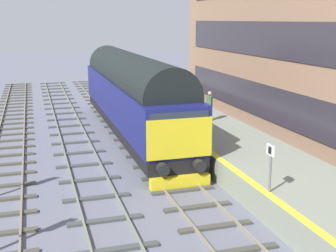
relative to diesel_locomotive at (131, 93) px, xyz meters
The scene contains 8 objects.
ground_plane 6.31m from the diesel_locomotive, 90.01° to the right, with size 140.00×140.00×0.00m, color slate.
track_main 6.29m from the diesel_locomotive, 90.01° to the right, with size 2.50×60.00×0.15m.
track_adjacent_west 7.11m from the diesel_locomotive, 119.64° to the right, with size 2.50×60.00×0.15m.
track_adjacent_far_west 9.18m from the diesel_locomotive, 139.00° to the right, with size 2.50×60.00×0.15m.
station_platform 7.11m from the diesel_locomotive, 58.23° to the right, with size 4.00×44.00×1.01m.
diesel_locomotive is the anchor object (origin of this frame).
platform_number_sign 12.43m from the diesel_locomotive, 81.39° to the right, with size 0.10×0.44×1.60m.
waiting_passenger 4.43m from the diesel_locomotive, 25.12° to the right, with size 0.39×0.50×1.64m.
Camera 1 is at (-5.29, -18.62, 6.50)m, focal length 47.80 mm.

